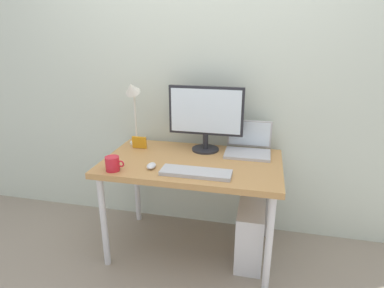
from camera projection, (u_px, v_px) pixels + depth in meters
ground_plane at (192, 248)px, 2.44m from camera, size 6.00×6.00×0.00m
back_wall at (204, 67)px, 2.40m from camera, size 4.40×0.04×2.60m
desk at (192, 170)px, 2.23m from camera, size 1.21×0.71×0.72m
monitor at (206, 115)px, 2.31m from camera, size 0.54×0.20×0.48m
laptop at (248, 145)px, 2.33m from camera, size 0.32×0.26×0.23m
desk_lamp at (133, 99)px, 2.40m from camera, size 0.11×0.16×0.51m
keyboard at (196, 172)px, 1.99m from camera, size 0.44×0.14×0.02m
mouse at (151, 166)px, 2.08m from camera, size 0.06×0.09×0.03m
coffee_mug at (113, 164)px, 2.04m from camera, size 0.12×0.09×0.09m
photo_frame at (139, 142)px, 2.42m from camera, size 0.11×0.02×0.09m
computer_tower at (250, 235)px, 2.25m from camera, size 0.18×0.36×0.42m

